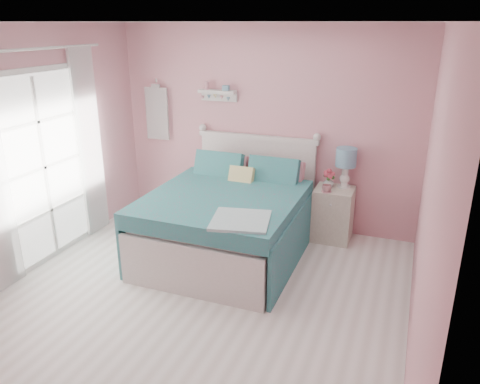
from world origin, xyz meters
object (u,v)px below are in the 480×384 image
Objects in this scene: vase at (328,182)px; teacup at (327,188)px; bed at (229,220)px; table_lamp at (346,160)px; nightstand at (333,214)px.

vase reaches higher than teacup.
table_lamp is at bearing 37.52° from bed.
nightstand is at bearing 36.82° from bed.
bed is 1.33m from vase.
vase is (0.99, 0.82, 0.33)m from bed.
bed is 1.24m from teacup.
vase is at bearing 166.55° from nightstand.
table_lamp is 4.45× the size of teacup.
vase is at bearing 39.82° from bed.
nightstand is 0.41m from teacup.
vase is 1.21× the size of teacup.
bed is 4.20× the size of table_lamp.
table_lamp is at bearing 21.88° from vase.
teacup is (0.01, -0.17, -0.02)m from vase.
nightstand is 5.99× the size of teacup.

